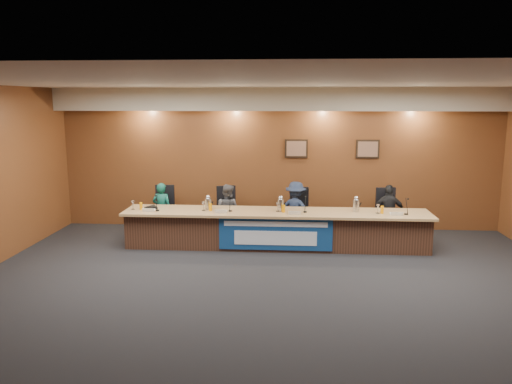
% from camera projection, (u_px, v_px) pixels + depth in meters
% --- Properties ---
extents(floor, '(10.00, 10.00, 0.00)m').
position_uv_depth(floor, '(271.00, 291.00, 7.78)').
color(floor, black).
rests_on(floor, ground).
extents(ceiling, '(10.00, 8.00, 0.04)m').
position_uv_depth(ceiling, '(272.00, 81.00, 7.20)').
color(ceiling, silver).
rests_on(ceiling, wall_back).
extents(wall_back, '(10.00, 0.04, 3.20)m').
position_uv_depth(wall_back, '(279.00, 159.00, 11.41)').
color(wall_back, brown).
rests_on(wall_back, floor).
extents(soffit, '(10.00, 0.50, 0.50)m').
position_uv_depth(soffit, '(279.00, 99.00, 10.92)').
color(soffit, beige).
rests_on(soffit, wall_back).
extents(dais_body, '(6.00, 0.80, 0.70)m').
position_uv_depth(dais_body, '(276.00, 230.00, 10.07)').
color(dais_body, '#42271A').
rests_on(dais_body, floor).
extents(dais_top, '(6.10, 0.95, 0.05)m').
position_uv_depth(dais_top, '(276.00, 212.00, 9.95)').
color(dais_top, '#A77F50').
rests_on(dais_top, dais_body).
extents(banner, '(2.20, 0.02, 0.65)m').
position_uv_depth(banner, '(275.00, 234.00, 9.66)').
color(banner, navy).
rests_on(banner, dais_body).
extents(banner_text_upper, '(2.00, 0.01, 0.10)m').
position_uv_depth(banner_text_upper, '(275.00, 224.00, 9.61)').
color(banner_text_upper, silver).
rests_on(banner_text_upper, banner).
extents(banner_text_lower, '(1.60, 0.01, 0.28)m').
position_uv_depth(banner_text_lower, '(275.00, 238.00, 9.66)').
color(banner_text_lower, silver).
rests_on(banner_text_lower, banner).
extents(wall_photo_left, '(0.52, 0.04, 0.42)m').
position_uv_depth(wall_photo_left, '(296.00, 149.00, 11.31)').
color(wall_photo_left, black).
rests_on(wall_photo_left, wall_back).
extents(wall_photo_right, '(0.52, 0.04, 0.42)m').
position_uv_depth(wall_photo_right, '(368.00, 149.00, 11.20)').
color(wall_photo_right, black).
rests_on(wall_photo_right, wall_back).
extents(panelist_a, '(0.46, 0.33, 1.17)m').
position_uv_depth(panelist_a, '(162.00, 209.00, 10.87)').
color(panelist_a, '#105042').
rests_on(panelist_a, floor).
extents(panelist_b, '(0.69, 0.62, 1.16)m').
position_uv_depth(panelist_b, '(227.00, 211.00, 10.77)').
color(panelist_b, '#505055').
rests_on(panelist_b, floor).
extents(panelist_c, '(0.90, 0.70, 1.23)m').
position_uv_depth(panelist_c, '(296.00, 210.00, 10.66)').
color(panelist_c, '#1B263E').
rests_on(panelist_c, floor).
extents(panelist_d, '(0.71, 0.33, 1.19)m').
position_uv_depth(panelist_d, '(389.00, 213.00, 10.53)').
color(panelist_d, black).
rests_on(panelist_d, floor).
extents(office_chair_a, '(0.49, 0.49, 0.08)m').
position_uv_depth(office_chair_a, '(163.00, 213.00, 10.98)').
color(office_chair_a, black).
rests_on(office_chair_a, floor).
extents(office_chair_b, '(0.60, 0.60, 0.08)m').
position_uv_depth(office_chair_b, '(228.00, 214.00, 10.88)').
color(office_chair_b, black).
rests_on(office_chair_b, floor).
extents(office_chair_c, '(0.62, 0.62, 0.08)m').
position_uv_depth(office_chair_c, '(295.00, 215.00, 10.78)').
color(office_chair_c, black).
rests_on(office_chair_c, floor).
extents(office_chair_d, '(0.52, 0.52, 0.08)m').
position_uv_depth(office_chair_d, '(388.00, 217.00, 10.65)').
color(office_chair_d, black).
rests_on(office_chair_d, floor).
extents(nameplate_a, '(0.24, 0.08, 0.10)m').
position_uv_depth(nameplate_a, '(148.00, 210.00, 9.89)').
color(nameplate_a, white).
rests_on(nameplate_a, dais_top).
extents(microphone_a, '(0.07, 0.07, 0.02)m').
position_uv_depth(microphone_a, '(158.00, 210.00, 9.97)').
color(microphone_a, black).
rests_on(microphone_a, dais_top).
extents(juice_glass_a, '(0.06, 0.06, 0.15)m').
position_uv_depth(juice_glass_a, '(141.00, 206.00, 10.06)').
color(juice_glass_a, orange).
rests_on(juice_glass_a, dais_top).
extents(water_glass_a, '(0.08, 0.08, 0.18)m').
position_uv_depth(water_glass_a, '(133.00, 205.00, 10.09)').
color(water_glass_a, silver).
rests_on(water_glass_a, dais_top).
extents(nameplate_b, '(0.24, 0.08, 0.10)m').
position_uv_depth(nameplate_b, '(221.00, 211.00, 9.76)').
color(nameplate_b, white).
rests_on(nameplate_b, dais_top).
extents(microphone_b, '(0.07, 0.07, 0.02)m').
position_uv_depth(microphone_b, '(230.00, 211.00, 9.93)').
color(microphone_b, black).
rests_on(microphone_b, dais_top).
extents(juice_glass_b, '(0.06, 0.06, 0.15)m').
position_uv_depth(juice_glass_b, '(210.00, 207.00, 9.97)').
color(juice_glass_b, orange).
rests_on(juice_glass_b, dais_top).
extents(water_glass_b, '(0.08, 0.08, 0.18)m').
position_uv_depth(water_glass_b, '(204.00, 206.00, 9.99)').
color(water_glass_b, silver).
rests_on(water_glass_b, dais_top).
extents(nameplate_c, '(0.24, 0.08, 0.10)m').
position_uv_depth(nameplate_c, '(295.00, 212.00, 9.64)').
color(nameplate_c, white).
rests_on(nameplate_c, dais_top).
extents(microphone_c, '(0.07, 0.07, 0.02)m').
position_uv_depth(microphone_c, '(305.00, 212.00, 9.85)').
color(microphone_c, black).
rests_on(microphone_c, dais_top).
extents(juice_glass_c, '(0.06, 0.06, 0.15)m').
position_uv_depth(juice_glass_c, '(284.00, 209.00, 9.84)').
color(juice_glass_c, orange).
rests_on(juice_glass_c, dais_top).
extents(water_glass_c, '(0.08, 0.08, 0.18)m').
position_uv_depth(water_glass_c, '(278.00, 207.00, 9.89)').
color(water_glass_c, silver).
rests_on(water_glass_c, dais_top).
extents(nameplate_d, '(0.24, 0.08, 0.10)m').
position_uv_depth(nameplate_d, '(397.00, 213.00, 9.55)').
color(nameplate_d, white).
rests_on(nameplate_d, dais_top).
extents(microphone_d, '(0.07, 0.07, 0.02)m').
position_uv_depth(microphone_d, '(406.00, 214.00, 9.65)').
color(microphone_d, black).
rests_on(microphone_d, dais_top).
extents(juice_glass_d, '(0.06, 0.06, 0.15)m').
position_uv_depth(juice_glass_d, '(382.00, 210.00, 9.73)').
color(juice_glass_d, orange).
rests_on(juice_glass_d, dais_top).
extents(water_glass_d, '(0.08, 0.08, 0.18)m').
position_uv_depth(water_glass_d, '(378.00, 209.00, 9.73)').
color(water_glass_d, silver).
rests_on(water_glass_d, dais_top).
extents(carafe_left, '(0.13, 0.13, 0.23)m').
position_uv_depth(carafe_left, '(208.00, 204.00, 10.10)').
color(carafe_left, silver).
rests_on(carafe_left, dais_top).
extents(carafe_mid, '(0.13, 0.13, 0.25)m').
position_uv_depth(carafe_mid, '(281.00, 205.00, 9.93)').
color(carafe_mid, silver).
rests_on(carafe_mid, dais_top).
extents(carafe_right, '(0.13, 0.13, 0.25)m').
position_uv_depth(carafe_right, '(356.00, 206.00, 9.88)').
color(carafe_right, silver).
rests_on(carafe_right, dais_top).
extents(speakerphone, '(0.32, 0.32, 0.05)m').
position_uv_depth(speakerphone, '(152.00, 207.00, 10.19)').
color(speakerphone, black).
rests_on(speakerphone, dais_top).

